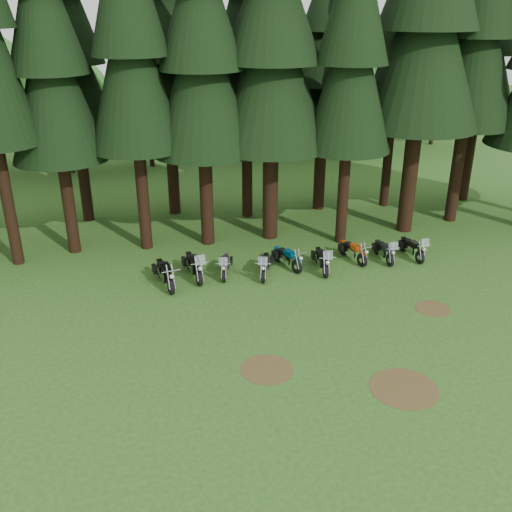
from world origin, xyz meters
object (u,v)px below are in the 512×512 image
object	(u,v)px
motorcycle_4	(287,258)
motorcycle_7	(384,252)
motorcycle_1	(194,267)
motorcycle_3	(265,266)
motorcycle_8	(412,249)
motorcycle_0	(165,275)
motorcycle_6	(353,252)
motorcycle_2	(225,266)
motorcycle_5	(322,261)

from	to	relation	value
motorcycle_4	motorcycle_7	distance (m)	4.72
motorcycle_1	motorcycle_4	size ratio (longest dim) A/B	1.19
motorcycle_3	motorcycle_7	world-z (taller)	motorcycle_3
motorcycle_1	motorcycle_7	size ratio (longest dim) A/B	1.19
motorcycle_8	motorcycle_0	bearing A→B (deg)	177.80
motorcycle_6	motorcycle_4	bearing A→B (deg)	166.56
motorcycle_0	motorcycle_4	bearing A→B (deg)	-4.26
motorcycle_2	motorcycle_5	xyz separation A→B (m)	(4.39, -0.53, 0.04)
motorcycle_5	motorcycle_8	size ratio (longest dim) A/B	1.05
motorcycle_0	motorcycle_1	size ratio (longest dim) A/B	0.99
motorcycle_2	motorcycle_8	distance (m)	9.08
motorcycle_7	motorcycle_4	bearing A→B (deg)	177.53
motorcycle_2	motorcycle_8	size ratio (longest dim) A/B	0.95
motorcycle_6	motorcycle_7	distance (m)	1.49
motorcycle_1	motorcycle_2	xyz separation A→B (m)	(1.39, -0.07, -0.08)
motorcycle_2	motorcycle_7	size ratio (longest dim) A/B	0.99
motorcycle_4	motorcycle_7	xyz separation A→B (m)	(4.71, -0.28, -0.01)
motorcycle_2	motorcycle_5	distance (m)	4.42
motorcycle_3	motorcycle_5	bearing A→B (deg)	17.02
motorcycle_1	motorcycle_3	world-z (taller)	motorcycle_1
motorcycle_5	motorcycle_6	distance (m)	1.92
motorcycle_4	motorcycle_8	distance (m)	6.15
motorcycle_1	motorcycle_5	world-z (taller)	motorcycle_1
motorcycle_8	motorcycle_2	bearing A→B (deg)	175.53
motorcycle_2	motorcycle_4	world-z (taller)	motorcycle_2
motorcycle_6	motorcycle_8	xyz separation A→B (m)	(2.90, -0.32, 0.01)
motorcycle_5	motorcycle_4	bearing A→B (deg)	161.35
motorcycle_1	motorcycle_0	bearing A→B (deg)	-166.48
motorcycle_0	motorcycle_6	xyz separation A→B (m)	(8.88, 0.60, -0.07)
motorcycle_7	motorcycle_0	bearing A→B (deg)	-177.41
motorcycle_0	motorcycle_4	size ratio (longest dim) A/B	1.18
motorcycle_0	motorcycle_8	xyz separation A→B (m)	(11.78, 0.28, -0.05)
motorcycle_2	motorcycle_3	distance (m)	1.78
motorcycle_8	motorcycle_6	bearing A→B (deg)	170.16
motorcycle_4	motorcycle_0	bearing A→B (deg)	165.57
motorcycle_0	motorcycle_7	xyz separation A→B (m)	(10.34, 0.30, -0.07)
motorcycle_1	motorcycle_3	bearing A→B (deg)	-16.62
motorcycle_0	motorcycle_2	distance (m)	2.74
motorcycle_0	motorcycle_2	bearing A→B (deg)	-1.25
motorcycle_4	motorcycle_7	bearing A→B (deg)	-23.71
motorcycle_3	motorcycle_8	world-z (taller)	motorcycle_8
motorcycle_4	motorcycle_6	xyz separation A→B (m)	(3.24, 0.01, -0.01)
motorcycle_4	motorcycle_1	bearing A→B (deg)	160.82
motorcycle_0	motorcycle_8	world-z (taller)	motorcycle_8
motorcycle_0	motorcycle_1	world-z (taller)	motorcycle_1
motorcycle_0	motorcycle_8	distance (m)	11.78
motorcycle_1	motorcycle_6	world-z (taller)	motorcycle_1
motorcycle_0	motorcycle_3	distance (m)	4.43
motorcycle_2	motorcycle_1	bearing A→B (deg)	-168.69
motorcycle_6	motorcycle_8	size ratio (longest dim) A/B	0.97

